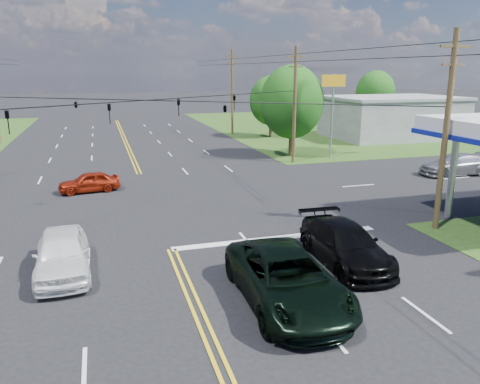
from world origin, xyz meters
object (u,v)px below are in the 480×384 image
object	(u,v)px
tree_right_b	(271,101)
pole_se	(446,130)
pole_ne	(295,104)
pickup_dkgreen	(287,279)
pickup_white	(62,253)
tree_right_a	(292,102)
suv_black	(345,244)
pole_right_far	(232,91)
tree_far_r	(375,93)
retail_ne	(392,118)

from	to	relation	value
tree_right_b	pole_se	bearing A→B (deg)	-96.05
pole_ne	pickup_dkgreen	bearing A→B (deg)	-113.54
tree_right_b	pickup_white	bearing A→B (deg)	-122.10
tree_right_a	suv_black	world-z (taller)	tree_right_a
pole_se	pole_right_far	distance (m)	37.00
pickup_dkgreen	suv_black	world-z (taller)	pickup_dkgreen
pole_se	tree_right_b	size ratio (longest dim) A/B	1.34
pole_se	tree_far_r	xyz separation A→B (m)	(21.00, 39.00, -0.37)
pole_ne	tree_far_r	distance (m)	29.70
tree_far_r	retail_ne	bearing A→B (deg)	-111.80
tree_right_b	pickup_dkgreen	world-z (taller)	tree_right_b
tree_right_b	tree_far_r	world-z (taller)	tree_far_r
pole_se	pickup_white	world-z (taller)	pole_se
tree_right_b	tree_far_r	xyz separation A→B (m)	(17.50, 6.00, 0.33)
tree_right_a	tree_right_b	distance (m)	12.27
pole_se	pickup_white	xyz separation A→B (m)	(-17.38, -0.29, -4.07)
tree_right_a	pickup_white	size ratio (longest dim) A/B	1.65
pickup_dkgreen	pole_right_far	bearing A→B (deg)	77.74
pole_right_far	pickup_white	bearing A→B (deg)	-114.99
tree_right_b	tree_far_r	bearing A→B (deg)	18.92
tree_right_b	pole_ne	bearing A→B (deg)	-103.13
retail_ne	pole_right_far	xyz separation A→B (m)	(-17.00, 8.00, 2.97)
tree_right_a	tree_far_r	size ratio (longest dim) A/B	1.07
retail_ne	tree_far_r	size ratio (longest dim) A/B	1.83
pickup_dkgreen	pickup_white	world-z (taller)	pickup_dkgreen
pickup_dkgreen	suv_black	xyz separation A→B (m)	(3.59, 2.52, -0.08)
tree_right_a	tree_far_r	bearing A→B (deg)	41.99
pickup_white	pole_right_far	bearing A→B (deg)	62.79
pole_se	suv_black	xyz separation A→B (m)	(-6.41, -2.43, -4.10)
retail_ne	pole_right_far	world-z (taller)	pole_right_far
pole_se	pole_ne	bearing A→B (deg)	90.00
pole_se	suv_black	distance (m)	7.99
pole_se	tree_right_a	xyz separation A→B (m)	(1.00, 21.00, -0.05)
retail_ne	pole_se	distance (m)	33.72
pickup_dkgreen	tree_right_b	bearing A→B (deg)	71.57
retail_ne	suv_black	distance (m)	39.22
pole_se	pole_right_far	bearing A→B (deg)	90.00
tree_right_a	tree_right_b	xyz separation A→B (m)	(2.50, 12.00, -0.65)
tree_right_b	pickup_dkgreen	xyz separation A→B (m)	(-13.50, -37.96, -3.33)
pole_ne	tree_far_r	xyz separation A→B (m)	(21.00, 21.00, -0.37)
tree_far_r	pickup_dkgreen	world-z (taller)	tree_far_r
retail_ne	tree_right_b	distance (m)	14.22
tree_right_b	pickup_dkgreen	distance (m)	40.42
retail_ne	tree_right_a	xyz separation A→B (m)	(-16.00, -8.00, 2.67)
suv_black	tree_right_b	bearing A→B (deg)	76.29
retail_ne	tree_right_a	distance (m)	18.09
pole_se	suv_black	bearing A→B (deg)	-159.23
pole_ne	pickup_dkgreen	size ratio (longest dim) A/B	1.48
tree_far_r	pickup_dkgreen	size ratio (longest dim) A/B	1.19
suv_black	pickup_white	xyz separation A→B (m)	(-10.97, 2.14, 0.03)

